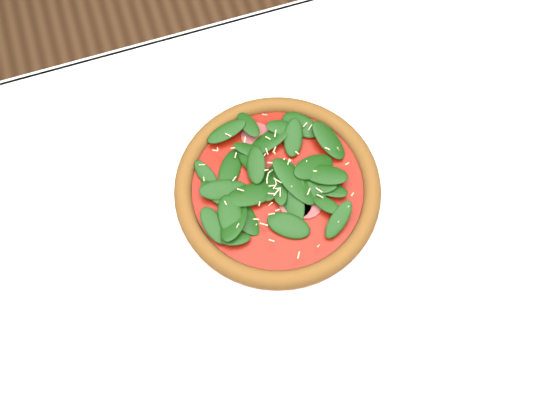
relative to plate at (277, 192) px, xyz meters
name	(u,v)px	position (x,y,z in m)	size (l,w,h in m)	color
ground	(263,347)	(-0.06, -0.09, -0.76)	(6.00, 6.00, 0.00)	brown
dining_table	(258,283)	(-0.06, -0.09, -0.11)	(1.21, 0.81, 0.75)	silver
plate	(277,192)	(0.00, 0.00, 0.00)	(0.33, 0.33, 0.01)	white
pizza	(278,187)	(0.00, 0.00, 0.02)	(0.31, 0.31, 0.04)	brown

